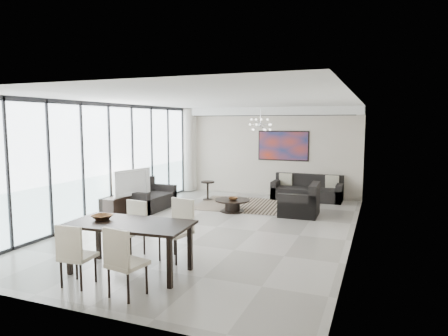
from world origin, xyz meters
The scene contains 20 objects.
room_shell centered at (0.46, 0.00, 1.45)m, with size 6.00×9.00×2.90m.
window_wall centered at (-2.86, 0.00, 1.47)m, with size 0.37×8.95×2.90m.
soffit centered at (0.00, 4.30, 2.77)m, with size 5.98×0.40×0.26m, color white.
painting centered at (0.50, 4.47, 1.65)m, with size 1.68×0.04×0.98m, color #B73219.
chandelier centered at (0.30, 2.50, 2.35)m, with size 0.66×0.66×0.71m.
rug centered at (-0.11, 2.60, 0.01)m, with size 2.82×2.17×0.01m, color black.
coffee_table centered at (-0.22, 1.65, 0.19)m, with size 0.94×0.94×0.33m.
bowl_coffee centered at (-0.17, 1.57, 0.37)m, with size 0.25×0.25×0.08m, color brown.
sofa_main centered at (1.38, 4.07, 0.26)m, with size 2.14×0.87×0.78m.
loveseat centered at (-2.55, 1.06, 0.28)m, with size 0.92×1.64×0.82m.
armchair centered at (1.59, 1.89, 0.29)m, with size 1.00×1.05×0.85m.
side_table centered at (-1.50, 2.90, 0.40)m, with size 0.43×0.43×0.59m.
tv_console centered at (-2.76, 0.38, 0.26)m, with size 0.48×1.69×0.53m, color black.
television centered at (-2.60, 0.33, 0.87)m, with size 1.18×0.15×0.68m, color gray.
dining_table centered at (-0.21, -3.10, 0.74)m, with size 2.03×1.11×0.82m.
dining_chair_sw centered at (-0.63, -3.91, 0.54)m, with size 0.46×0.46×0.95m.
dining_chair_se centered at (0.25, -3.96, 0.58)m, with size 0.53×0.53×1.00m.
dining_chair_nw centered at (-0.68, -2.34, 0.57)m, with size 0.51×0.51×0.99m.
dining_chair_ne centered at (0.20, -2.23, 0.61)m, with size 0.59×0.59×1.06m.
bowl_dining centered at (-0.75, -3.10, 0.86)m, with size 0.32×0.32×0.08m, color brown.
Camera 1 is at (3.47, -8.34, 2.41)m, focal length 32.00 mm.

